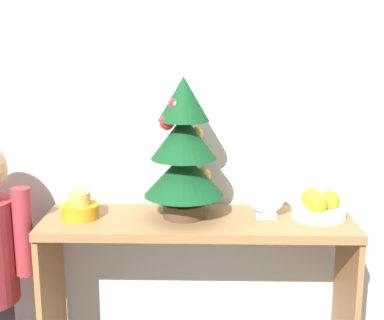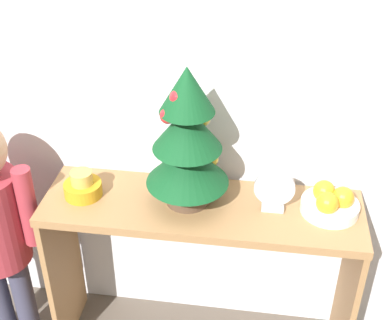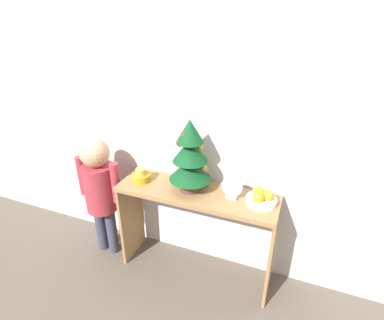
% 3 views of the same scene
% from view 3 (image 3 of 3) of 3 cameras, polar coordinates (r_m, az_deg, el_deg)
% --- Properties ---
extents(ground_plane, '(12.00, 12.00, 0.00)m').
position_cam_3_polar(ground_plane, '(2.31, -0.87, -22.76)').
color(ground_plane, brown).
extents(back_wall, '(7.00, 0.05, 2.50)m').
position_cam_3_polar(back_wall, '(1.93, 3.13, 11.33)').
color(back_wall, silver).
rests_on(back_wall, ground_plane).
extents(console_table, '(1.08, 0.32, 0.69)m').
position_cam_3_polar(console_table, '(2.06, 0.77, -9.82)').
color(console_table, olive).
rests_on(console_table, ground_plane).
extents(mini_tree, '(0.27, 0.27, 0.49)m').
position_cam_3_polar(mini_tree, '(1.89, -0.38, 0.59)').
color(mini_tree, '#4C3828').
rests_on(mini_tree, console_table).
extents(fruit_bowl, '(0.19, 0.19, 0.09)m').
position_cam_3_polar(fruit_bowl, '(1.89, 13.11, -7.05)').
color(fruit_bowl, silver).
rests_on(fruit_bowl, console_table).
extents(singing_bowl, '(0.13, 0.13, 0.09)m').
position_cam_3_polar(singing_bowl, '(2.11, -9.62, -3.03)').
color(singing_bowl, '#B78419').
rests_on(singing_bowl, console_table).
extents(desk_clock, '(0.13, 0.04, 0.15)m').
position_cam_3_polar(desk_clock, '(1.89, 7.63, -5.30)').
color(desk_clock, '#B2B2B7').
rests_on(desk_clock, console_table).
extents(child_figure, '(0.36, 0.23, 0.97)m').
position_cam_3_polar(child_figure, '(2.31, -17.21, -4.59)').
color(child_figure, '#38384C').
rests_on(child_figure, ground_plane).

